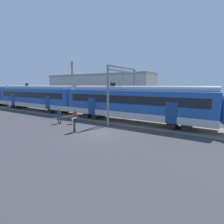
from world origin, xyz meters
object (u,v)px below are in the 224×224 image
(pedestrian_red, at_px, (75,115))
(pedestrian_navy, at_px, (59,115))
(commuter_train, at_px, (39,98))
(pedestrian_white, at_px, (74,122))

(pedestrian_red, bearing_deg, pedestrian_navy, -147.47)
(commuter_train, xyz_separation_m, pedestrian_navy, (11.13, -5.25, -1.29))
(commuter_train, bearing_deg, pedestrian_white, -24.84)
(pedestrian_navy, xyz_separation_m, pedestrian_red, (1.52, 0.97, 0.03))
(pedestrian_navy, distance_m, pedestrian_red, 1.81)
(commuter_train, bearing_deg, pedestrian_navy, -25.24)
(commuter_train, relative_size, pedestrian_navy, 33.99)
(pedestrian_white, bearing_deg, pedestrian_navy, 156.24)
(pedestrian_navy, relative_size, pedestrian_red, 1.00)
(pedestrian_navy, relative_size, pedestrian_white, 1.00)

